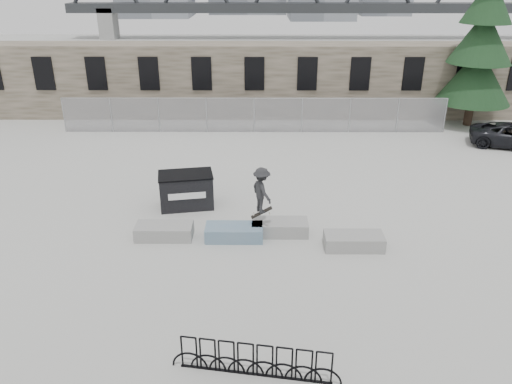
# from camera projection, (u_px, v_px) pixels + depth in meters

# --- Properties ---
(ground) EXTENTS (120.00, 120.00, 0.00)m
(ground) POSITION_uv_depth(u_px,v_px,m) (251.00, 237.00, 17.70)
(ground) COLOR #B7B7B2
(ground) RESTS_ON ground
(stone_wall) EXTENTS (36.00, 2.58, 4.50)m
(stone_wall) POSITION_uv_depth(u_px,v_px,m) (255.00, 80.00, 31.60)
(stone_wall) COLOR brown
(stone_wall) RESTS_ON ground
(chainlink_fence) EXTENTS (22.06, 0.06, 2.02)m
(chainlink_fence) POSITION_uv_depth(u_px,v_px,m) (254.00, 115.00, 28.68)
(chainlink_fence) COLOR gray
(chainlink_fence) RESTS_ON ground
(planter_far_left) EXTENTS (2.00, 0.90, 0.50)m
(planter_far_left) POSITION_uv_depth(u_px,v_px,m) (164.00, 231.00, 17.57)
(planter_far_left) COLOR #999996
(planter_far_left) RESTS_ON ground
(planter_center_left) EXTENTS (2.00, 0.90, 0.50)m
(planter_center_left) POSITION_uv_depth(u_px,v_px,m) (234.00, 232.00, 17.49)
(planter_center_left) COLOR #2D5E87
(planter_center_left) RESTS_ON ground
(planter_center_right) EXTENTS (2.00, 0.90, 0.50)m
(planter_center_right) POSITION_uv_depth(u_px,v_px,m) (280.00, 227.00, 17.83)
(planter_center_right) COLOR #999996
(planter_center_right) RESTS_ON ground
(planter_offset) EXTENTS (2.00, 0.90, 0.50)m
(planter_offset) POSITION_uv_depth(u_px,v_px,m) (354.00, 241.00, 16.92)
(planter_offset) COLOR #999996
(planter_offset) RESTS_ON ground
(dumpster) EXTENTS (2.30, 1.64, 1.39)m
(dumpster) POSITION_uv_depth(u_px,v_px,m) (186.00, 190.00, 19.74)
(dumpster) COLOR black
(dumpster) RESTS_ON ground
(bike_rack) EXTENTS (4.00, 0.68, 0.90)m
(bike_rack) POSITION_uv_depth(u_px,v_px,m) (255.00, 360.00, 11.51)
(bike_rack) COLOR black
(bike_rack) RESTS_ON ground
(spruce_tree) EXTENTS (4.27, 4.27, 11.50)m
(spruce_tree) POSITION_uv_depth(u_px,v_px,m) (481.00, 43.00, 28.50)
(spruce_tree) COLOR #38281E
(spruce_tree) RESTS_ON ground
(truss_bridge) EXTENTS (70.00, 3.00, 9.80)m
(truss_bridge) POSITION_uv_depth(u_px,v_px,m) (332.00, 7.00, 66.16)
(truss_bridge) COLOR #2D3033
(truss_bridge) RESTS_ON ground
(skateboarder) EXTENTS (1.03, 1.21, 1.84)m
(skateboarder) POSITION_uv_depth(u_px,v_px,m) (262.00, 190.00, 16.98)
(skateboarder) COLOR #242527
(skateboarder) RESTS_ON ground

